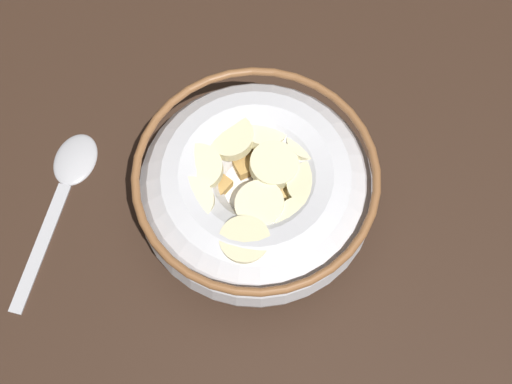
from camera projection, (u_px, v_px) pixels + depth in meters
ground_plane at (256, 212)px, 54.83cm from camera, size 118.96×118.96×2.00cm
cereal_bowl at (256, 189)px, 50.67cm from camera, size 17.19×17.19×6.51cm
spoon at (67, 178)px, 54.49cm from camera, size 3.71×15.09×0.80cm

